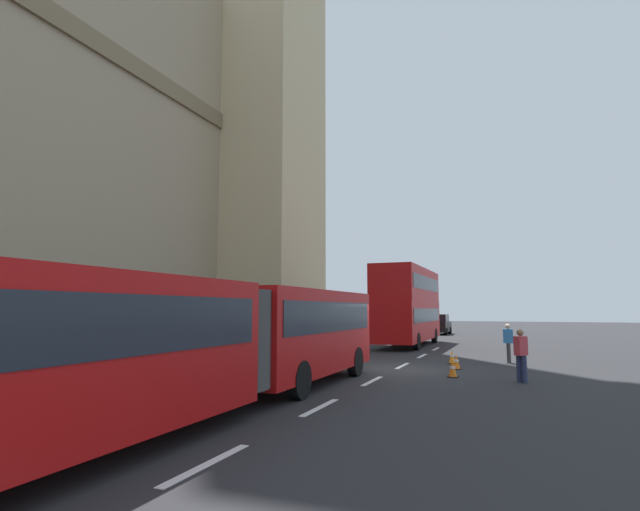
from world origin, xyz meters
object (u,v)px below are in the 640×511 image
object	(u,v)px
traffic_cone_east	(452,357)
pedestrian_near_cones	(521,354)
double_decker_bus	(408,303)
traffic_cone_west	(453,369)
articulated_bus	(221,334)
traffic_cone_middle	(456,362)
sedan_lead	(439,324)
pedestrian_by_kerb	(508,342)

from	to	relation	value
traffic_cone_east	pedestrian_near_cones	world-z (taller)	pedestrian_near_cones
pedestrian_near_cones	double_decker_bus	bearing A→B (deg)	24.41
traffic_cone_east	pedestrian_near_cones	size ratio (longest dim) A/B	0.34
double_decker_bus	traffic_cone_west	xyz separation A→B (m)	(-13.93, -4.33, -2.43)
articulated_bus	traffic_cone_east	bearing A→B (deg)	-17.50
traffic_cone_middle	traffic_cone_east	world-z (taller)	same
double_decker_bus	pedestrian_near_cones	distance (m)	15.90
articulated_bus	pedestrian_near_cones	distance (m)	9.82
traffic_cone_middle	articulated_bus	bearing A→B (deg)	157.40
traffic_cone_west	sedan_lead	bearing A→B (deg)	8.92
double_decker_bus	pedestrian_by_kerb	world-z (taller)	double_decker_bus
traffic_cone_west	traffic_cone_middle	size ratio (longest dim) A/B	1.00
articulated_bus	traffic_cone_west	xyz separation A→B (m)	(7.75, -4.33, -1.46)
articulated_bus	double_decker_bus	bearing A→B (deg)	0.01
traffic_cone_middle	traffic_cone_east	xyz separation A→B (m)	(1.99, 0.39, 0.00)
articulated_bus	traffic_cone_east	world-z (taller)	articulated_bus
articulated_bus	traffic_cone_middle	distance (m)	11.03
pedestrian_near_cones	traffic_cone_west	bearing A→B (deg)	78.38
articulated_bus	pedestrian_near_cones	world-z (taller)	articulated_bus
articulated_bus	sedan_lead	world-z (taller)	articulated_bus
sedan_lead	double_decker_bus	bearing A→B (deg)	-179.13
pedestrian_near_cones	sedan_lead	bearing A→B (deg)	12.90
pedestrian_by_kerb	traffic_cone_middle	bearing A→B (deg)	148.96
traffic_cone_west	traffic_cone_east	world-z (taller)	same
traffic_cone_middle	pedestrian_by_kerb	xyz separation A→B (m)	(3.11, -1.87, 0.63)
sedan_lead	traffic_cone_east	xyz separation A→B (m)	(-24.71, -4.04, -0.63)
articulated_bus	traffic_cone_west	distance (m)	9.00
double_decker_bus	traffic_cone_east	distance (m)	10.61
articulated_bus	double_decker_bus	distance (m)	21.70
articulated_bus	pedestrian_near_cones	xyz separation A→B (m)	(7.30, -6.53, -0.83)
articulated_bus	double_decker_bus	xyz separation A→B (m)	(21.68, 0.00, 0.96)
double_decker_bus	sedan_lead	bearing A→B (deg)	0.87
double_decker_bus	pedestrian_by_kerb	bearing A→B (deg)	-144.35
sedan_lead	traffic_cone_middle	xyz separation A→B (m)	(-26.70, -4.43, -0.63)
pedestrian_near_cones	pedestrian_by_kerb	size ratio (longest dim) A/B	1.00
pedestrian_near_cones	traffic_cone_middle	bearing A→B (deg)	39.73
double_decker_bus	pedestrian_by_kerb	size ratio (longest dim) A/B	6.09
articulated_bus	sedan_lead	distance (m)	36.80
traffic_cone_west	traffic_cone_middle	bearing A→B (deg)	3.04
articulated_bus	pedestrian_by_kerb	distance (m)	14.56
double_decker_bus	traffic_cone_west	bearing A→B (deg)	-162.73
articulated_bus	traffic_cone_middle	xyz separation A→B (m)	(10.09, -4.20, -1.46)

